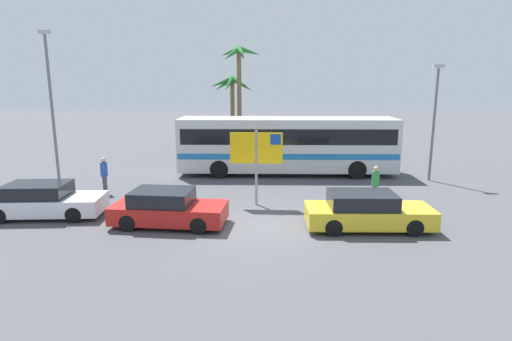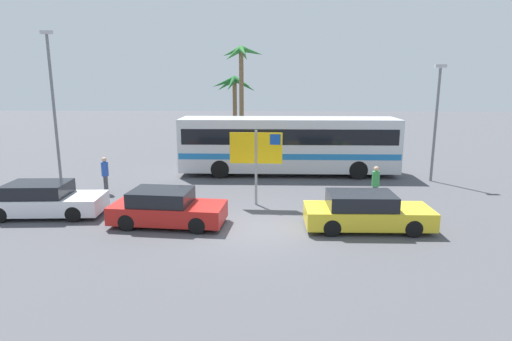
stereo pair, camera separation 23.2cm
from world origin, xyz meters
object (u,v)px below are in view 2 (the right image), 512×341
(bus_front_coach, at_px, (288,143))
(pedestrian_near_sign, at_px, (376,182))
(ferry_sign, at_px, (257,151))
(car_white, at_px, (44,200))
(pedestrian_crossing_lot, at_px, (105,172))
(car_yellow, at_px, (366,212))
(car_red, at_px, (167,208))

(bus_front_coach, distance_m, pedestrian_near_sign, 7.01)
(ferry_sign, bearing_deg, car_white, -166.23)
(car_white, relative_size, pedestrian_crossing_lot, 2.60)
(pedestrian_near_sign, bearing_deg, pedestrian_crossing_lot, -148.00)
(ferry_sign, relative_size, car_yellow, 0.72)
(car_red, bearing_deg, pedestrian_near_sign, 23.80)
(car_red, height_order, car_white, same)
(car_red, relative_size, pedestrian_crossing_lot, 2.46)
(car_white, bearing_deg, bus_front_coach, 35.32)
(car_yellow, xyz_separation_m, car_white, (-12.26, 1.16, 0.00))
(pedestrian_crossing_lot, xyz_separation_m, pedestrian_near_sign, (12.20, -1.55, -0.03))
(car_white, height_order, pedestrian_crossing_lot, pedestrian_crossing_lot)
(car_yellow, bearing_deg, car_red, 177.71)
(ferry_sign, relative_size, car_red, 0.75)
(car_red, relative_size, car_yellow, 0.95)
(car_red, xyz_separation_m, car_white, (-5.06, 0.93, 0.00))
(car_yellow, height_order, pedestrian_near_sign, pedestrian_near_sign)
(pedestrian_near_sign, bearing_deg, car_yellow, -70.17)
(ferry_sign, xyz_separation_m, car_red, (-3.25, -2.70, -1.69))
(car_red, distance_m, car_yellow, 7.20)
(ferry_sign, distance_m, pedestrian_crossing_lot, 7.48)
(ferry_sign, xyz_separation_m, pedestrian_crossing_lot, (-7.18, 1.65, -1.31))
(bus_front_coach, xyz_separation_m, pedestrian_near_sign, (3.44, -6.06, -0.79))
(ferry_sign, xyz_separation_m, car_white, (-8.31, -1.78, -1.69))
(car_white, xyz_separation_m, pedestrian_crossing_lot, (1.13, 3.42, 0.38))
(pedestrian_crossing_lot, bearing_deg, car_yellow, -66.41)
(pedestrian_near_sign, bearing_deg, car_red, -122.05)
(bus_front_coach, height_order, car_red, bus_front_coach)
(car_red, relative_size, car_white, 0.95)
(ferry_sign, distance_m, car_red, 4.55)
(car_yellow, height_order, pedestrian_crossing_lot, pedestrian_crossing_lot)
(car_red, bearing_deg, ferry_sign, 44.90)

